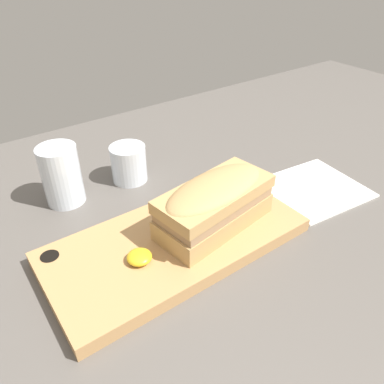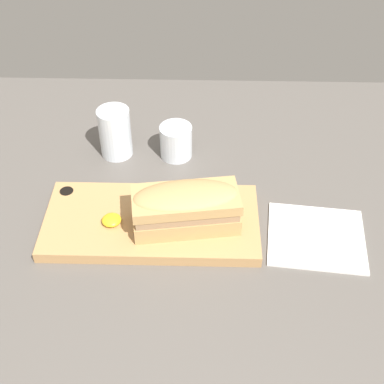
% 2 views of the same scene
% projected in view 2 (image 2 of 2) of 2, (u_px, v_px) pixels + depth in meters
% --- Properties ---
extents(dining_table, '(1.96, 1.10, 0.02)m').
position_uv_depth(dining_table, '(205.00, 239.00, 0.98)').
color(dining_table, '#56514C').
rests_on(dining_table, ground).
extents(serving_board, '(0.39, 0.19, 0.02)m').
position_uv_depth(serving_board, '(151.00, 222.00, 0.99)').
color(serving_board, tan).
rests_on(serving_board, dining_table).
extents(sandwich, '(0.20, 0.11, 0.08)m').
position_uv_depth(sandwich, '(186.00, 206.00, 0.94)').
color(sandwich, tan).
rests_on(sandwich, serving_board).
extents(mustard_dollop, '(0.04, 0.04, 0.01)m').
position_uv_depth(mustard_dollop, '(112.00, 220.00, 0.97)').
color(mustard_dollop, gold).
rests_on(mustard_dollop, serving_board).
extents(water_glass, '(0.07, 0.07, 0.11)m').
position_uv_depth(water_glass, '(115.00, 135.00, 1.13)').
color(water_glass, silver).
rests_on(water_glass, dining_table).
extents(wine_glass, '(0.07, 0.07, 0.07)m').
position_uv_depth(wine_glass, '(176.00, 143.00, 1.13)').
color(wine_glass, silver).
rests_on(wine_glass, dining_table).
extents(napkin, '(0.19, 0.17, 0.00)m').
position_uv_depth(napkin, '(316.00, 238.00, 0.97)').
color(napkin, white).
rests_on(napkin, dining_table).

